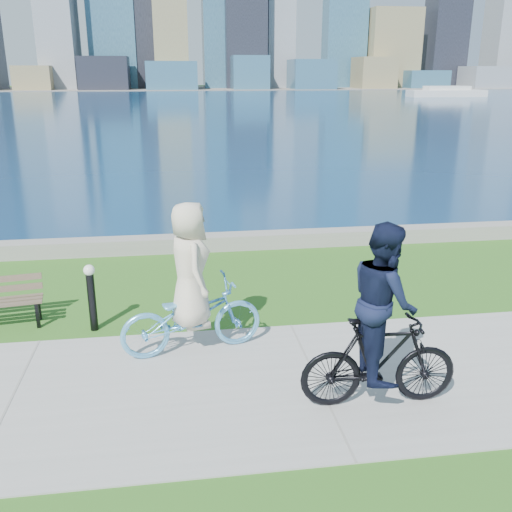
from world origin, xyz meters
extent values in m
plane|color=#265817|center=(0.00, 0.00, 0.00)|extent=(320.00, 320.00, 0.00)
cube|color=gray|center=(0.00, 0.00, 0.01)|extent=(80.00, 3.50, 0.02)
cube|color=gray|center=(0.00, 6.20, 0.17)|extent=(90.00, 0.50, 0.35)
cube|color=#0C2A4D|center=(0.00, 72.00, 0.00)|extent=(320.00, 131.00, 0.01)
cube|color=slate|center=(0.00, 130.00, 0.06)|extent=(320.00, 30.00, 0.12)
cube|color=olive|center=(-29.53, 122.39, 2.45)|extent=(7.55, 8.16, 4.90)
cube|color=black|center=(-15.27, 121.34, 3.37)|extent=(10.04, 8.54, 6.74)
cube|color=navy|center=(-1.40, 119.83, 2.89)|extent=(10.55, 6.94, 5.78)
cube|color=navy|center=(15.22, 120.69, 3.48)|extent=(7.70, 7.78, 6.96)
cube|color=navy|center=(28.64, 119.96, 3.11)|extent=(9.05, 9.72, 6.21)
cube|color=olive|center=(43.60, 122.42, 3.39)|extent=(8.03, 9.13, 6.79)
cube|color=navy|center=(56.09, 122.88, 1.98)|extent=(9.33, 6.70, 3.96)
cube|color=slate|center=(69.90, 119.94, 2.42)|extent=(10.77, 8.83, 4.84)
cube|color=slate|center=(-24.90, 127.89, 15.62)|extent=(7.39, 11.66, 31.23)
cube|color=black|center=(15.17, 129.11, 13.13)|extent=(9.05, 10.41, 26.26)
cube|color=olive|center=(49.82, 128.89, 8.75)|extent=(11.54, 8.56, 17.50)
cube|color=black|center=(62.81, 128.59, 18.33)|extent=(8.28, 7.57, 36.67)
cube|color=silver|center=(41.29, 81.39, 0.52)|extent=(12.13, 3.47, 1.04)
cube|color=silver|center=(41.29, 81.39, 1.34)|extent=(6.93, 2.60, 0.61)
cube|color=black|center=(-4.12, 2.30, 0.22)|extent=(0.07, 0.07, 0.43)
cube|color=black|center=(-4.17, 2.65, 0.22)|extent=(0.07, 0.07, 0.43)
cylinder|color=black|center=(-3.20, 2.09, 0.50)|extent=(0.13, 0.13, 0.99)
sphere|color=white|center=(-3.20, 2.09, 1.03)|extent=(0.18, 0.18, 0.18)
imported|color=#63B9F1|center=(-1.64, 1.10, 0.57)|extent=(1.14, 2.22, 1.11)
imported|color=silver|center=(-1.64, 1.10, 1.37)|extent=(0.76, 1.01, 1.85)
imported|color=black|center=(0.60, -0.67, 0.61)|extent=(0.65, 1.98, 1.18)
imported|color=black|center=(0.60, -0.67, 1.42)|extent=(0.76, 0.96, 1.93)
camera|label=1|loc=(-1.80, -6.67, 4.03)|focal=40.00mm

